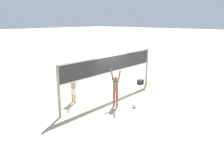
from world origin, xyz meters
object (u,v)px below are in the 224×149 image
object	(u,v)px
volleyball_net	(112,68)
gear_bag	(140,82)
player_spiker	(116,87)
player_blocker	(73,84)
volleyball	(134,105)

from	to	relation	value
volleyball_net	gear_bag	world-z (taller)	volleyball_net
player_spiker	player_blocker	size ratio (longest dim) A/B	0.98
volleyball_net	player_spiker	size ratio (longest dim) A/B	3.73
volleyball	gear_bag	size ratio (longest dim) A/B	0.57
volleyball_net	player_blocker	xyz separation A→B (m)	(-2.00, 1.01, -0.68)
player_spiker	gear_bag	xyz separation A→B (m)	(4.27, 1.36, -0.88)
volleyball_net	volleyball	xyz separation A→B (m)	(-0.41, -1.88, -1.62)
volleyball_net	player_spiker	distance (m)	1.58
volleyball	gear_bag	distance (m)	4.34
volleyball	gear_bag	world-z (taller)	gear_bag
gear_bag	player_spiker	bearing A→B (deg)	-162.37
player_spiker	volleyball	size ratio (longest dim) A/B	9.10
volleyball_net	gear_bag	bearing A→B (deg)	5.04
volleyball	volleyball_net	bearing A→B (deg)	77.62
player_spiker	volleyball	distance (m)	1.34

